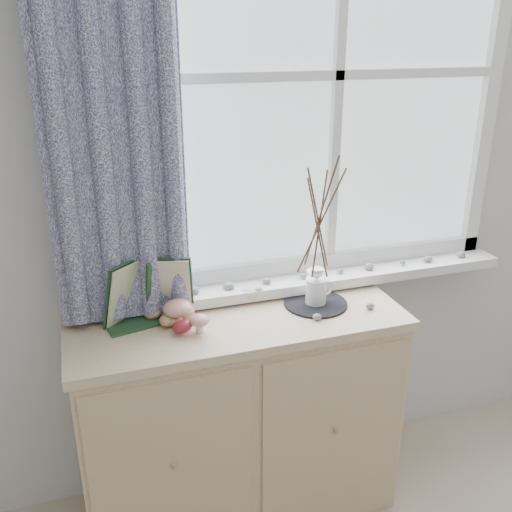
# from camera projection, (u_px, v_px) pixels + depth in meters

# --- Properties ---
(sideboard) EXTENTS (1.20, 0.45, 0.85)m
(sideboard) POSITION_uv_depth(u_px,v_px,m) (240.00, 417.00, 2.18)
(sideboard) COLOR beige
(sideboard) RESTS_ON ground
(botanical_book) EXTENTS (0.37, 0.20, 0.24)m
(botanical_book) POSITION_uv_depth(u_px,v_px,m) (149.00, 294.00, 1.93)
(botanical_book) COLOR #1E3F23
(botanical_book) RESTS_ON sideboard
(toadstool_cluster) EXTENTS (0.14, 0.15, 0.09)m
(toadstool_cluster) POSITION_uv_depth(u_px,v_px,m) (183.00, 312.00, 1.94)
(toadstool_cluster) COLOR white
(toadstool_cluster) RESTS_ON sideboard
(wooden_eggs) EXTENTS (0.17, 0.17, 0.07)m
(wooden_eggs) POSITION_uv_depth(u_px,v_px,m) (172.00, 318.00, 1.96)
(wooden_eggs) COLOR tan
(wooden_eggs) RESTS_ON sideboard
(songbird_figurine) EXTENTS (0.13, 0.09, 0.06)m
(songbird_figurine) POSITION_uv_depth(u_px,v_px,m) (248.00, 294.00, 2.13)
(songbird_figurine) COLOR silver
(songbird_figurine) RESTS_ON sideboard
(crocheted_doily) EXTENTS (0.24, 0.24, 0.01)m
(crocheted_doily) POSITION_uv_depth(u_px,v_px,m) (315.00, 303.00, 2.12)
(crocheted_doily) COLOR black
(crocheted_doily) RESTS_ON sideboard
(twig_pitcher) EXTENTS (0.24, 0.24, 0.58)m
(twig_pitcher) POSITION_uv_depth(u_px,v_px,m) (319.00, 219.00, 2.00)
(twig_pitcher) COLOR silver
(twig_pitcher) RESTS_ON crocheted_doily
(sideboard_pebbles) EXTENTS (0.33, 0.23, 0.02)m
(sideboard_pebbles) POSITION_uv_depth(u_px,v_px,m) (318.00, 304.00, 2.10)
(sideboard_pebbles) COLOR gray
(sideboard_pebbles) RESTS_ON sideboard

